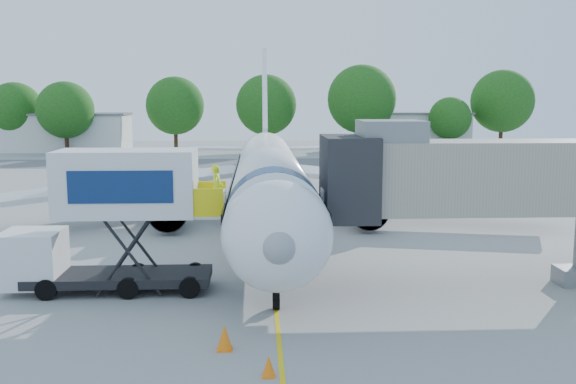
{
  "coord_description": "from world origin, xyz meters",
  "views": [
    {
      "loc": [
        -0.63,
        -31.46,
        7.48
      ],
      "look_at": [
        0.75,
        -2.63,
        3.2
      ],
      "focal_mm": 40.0,
      "sensor_mm": 36.0,
      "label": 1
    }
  ],
  "objects_px": {
    "ground_tug": "(183,374)",
    "jet_bridge": "(478,178)",
    "aircraft": "(269,179)",
    "catering_hiloader": "(111,221)"
  },
  "relations": [
    {
      "from": "ground_tug",
      "to": "jet_bridge",
      "type": "bearing_deg",
      "value": 30.62
    },
    {
      "from": "aircraft",
      "to": "ground_tug",
      "type": "bearing_deg",
      "value": -96.92
    },
    {
      "from": "aircraft",
      "to": "catering_hiloader",
      "type": "distance_m",
      "value": 12.77
    },
    {
      "from": "ground_tug",
      "to": "catering_hiloader",
      "type": "bearing_deg",
      "value": 100.26
    },
    {
      "from": "aircraft",
      "to": "catering_hiloader",
      "type": "bearing_deg",
      "value": -119.38
    },
    {
      "from": "aircraft",
      "to": "ground_tug",
      "type": "distance_m",
      "value": 20.85
    },
    {
      "from": "ground_tug",
      "to": "aircraft",
      "type": "bearing_deg",
      "value": 71.64
    },
    {
      "from": "jet_bridge",
      "to": "catering_hiloader",
      "type": "bearing_deg",
      "value": -179.99
    },
    {
      "from": "aircraft",
      "to": "jet_bridge",
      "type": "xyz_separation_m",
      "value": [
        7.99,
        -11.12,
        1.39
      ]
    },
    {
      "from": "aircraft",
      "to": "jet_bridge",
      "type": "bearing_deg",
      "value": -54.3
    }
  ]
}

